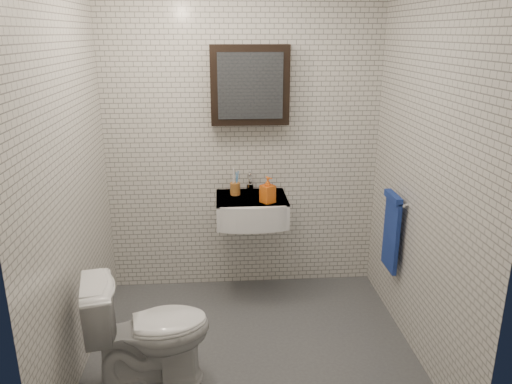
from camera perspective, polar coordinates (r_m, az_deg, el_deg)
ground at (r=3.60m, az=-0.46°, el=-17.49°), size 2.20×2.00×0.01m
room_shell at (r=3.00m, az=-0.53°, el=5.92°), size 2.22×2.02×2.51m
washbasin at (r=3.91m, az=-0.49°, el=-2.08°), size 0.55×0.50×0.20m
faucet at (r=4.04m, az=-0.68°, el=1.01°), size 0.06×0.20×0.15m
mirror_cabinet at (r=3.89m, az=-0.72°, el=12.11°), size 0.60×0.15×0.60m
towel_rail at (r=3.76m, az=15.25°, el=-4.06°), size 0.09×0.30×0.58m
toothbrush_cup at (r=3.96m, az=-2.40°, el=0.45°), size 0.10×0.10×0.22m
soap_bottle at (r=3.76m, az=1.34°, el=0.26°), size 0.13×0.13×0.20m
toilet at (r=3.19m, az=-12.11°, el=-15.19°), size 0.79×0.55×0.74m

